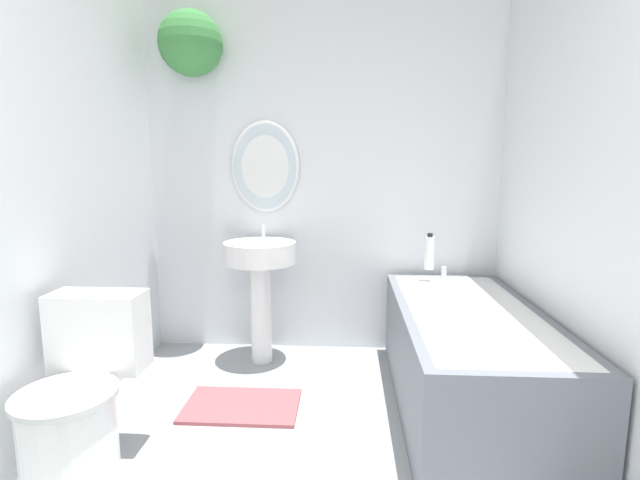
{
  "coord_description": "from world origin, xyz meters",
  "views": [
    {
      "loc": [
        0.17,
        -0.31,
        1.29
      ],
      "look_at": [
        0.04,
        1.79,
        0.96
      ],
      "focal_mm": 26.0,
      "sensor_mm": 36.0,
      "label": 1
    }
  ],
  "objects_px": {
    "pedestal_sink": "(260,271)",
    "bathtub": "(468,358)",
    "toilet": "(80,402)",
    "shampoo_bottle": "(429,252)"
  },
  "relations": [
    {
      "from": "shampoo_bottle",
      "to": "pedestal_sink",
      "type": "bearing_deg",
      "value": -177.31
    },
    {
      "from": "pedestal_sink",
      "to": "bathtub",
      "type": "distance_m",
      "value": 1.37
    },
    {
      "from": "pedestal_sink",
      "to": "shampoo_bottle",
      "type": "relative_size",
      "value": 3.87
    },
    {
      "from": "toilet",
      "to": "shampoo_bottle",
      "type": "bearing_deg",
      "value": 37.14
    },
    {
      "from": "toilet",
      "to": "bathtub",
      "type": "relative_size",
      "value": 0.48
    },
    {
      "from": "toilet",
      "to": "shampoo_bottle",
      "type": "distance_m",
      "value": 2.09
    },
    {
      "from": "toilet",
      "to": "shampoo_bottle",
      "type": "relative_size",
      "value": 3.16
    },
    {
      "from": "bathtub",
      "to": "shampoo_bottle",
      "type": "bearing_deg",
      "value": 100.5
    },
    {
      "from": "pedestal_sink",
      "to": "bathtub",
      "type": "bearing_deg",
      "value": -24.69
    },
    {
      "from": "pedestal_sink",
      "to": "bathtub",
      "type": "relative_size",
      "value": 0.59
    }
  ]
}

